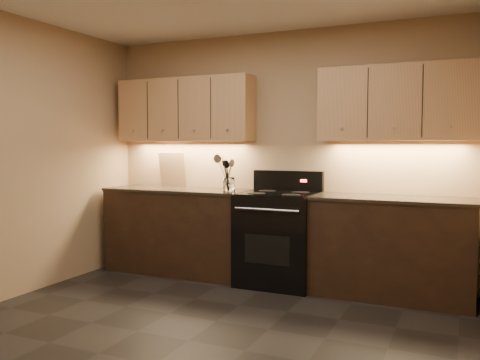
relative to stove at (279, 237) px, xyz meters
name	(u,v)px	position (x,y,z in m)	size (l,w,h in m)	color
floor	(189,341)	(-0.08, -1.68, -0.48)	(4.00, 4.00, 0.00)	black
wall_back	(282,155)	(-0.08, 0.32, 0.82)	(4.00, 0.04, 2.60)	tan
counter_left	(179,230)	(-1.18, 0.02, -0.01)	(1.62, 0.62, 0.93)	black
counter_right	(391,247)	(1.10, 0.02, -0.01)	(1.46, 0.62, 0.93)	black
stove	(279,237)	(0.00, 0.00, 0.00)	(0.76, 0.68, 1.14)	black
upper_cab_left	(185,110)	(-1.18, 0.17, 1.32)	(1.60, 0.30, 0.70)	tan
upper_cab_right	(397,103)	(1.10, 0.17, 1.32)	(1.44, 0.30, 0.70)	tan
outlet_plate	(177,170)	(-1.38, 0.31, 0.64)	(0.09, 0.01, 0.12)	#B2B5BA
utensil_crock	(229,185)	(-0.50, -0.12, 0.52)	(0.13, 0.13, 0.15)	white
cutting_board	(173,169)	(-1.41, 0.27, 0.65)	(0.32, 0.02, 0.40)	tan
wooden_spoon	(225,175)	(-0.54, -0.14, 0.63)	(0.06, 0.06, 0.32)	tan
black_spoon	(229,175)	(-0.51, -0.11, 0.62)	(0.06, 0.06, 0.32)	black
black_turner	(229,175)	(-0.50, -0.13, 0.63)	(0.08, 0.08, 0.32)	black
steel_spatula	(232,172)	(-0.47, -0.12, 0.66)	(0.08, 0.08, 0.39)	silver
steel_skimmer	(231,172)	(-0.47, -0.13, 0.66)	(0.09, 0.09, 0.38)	silver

